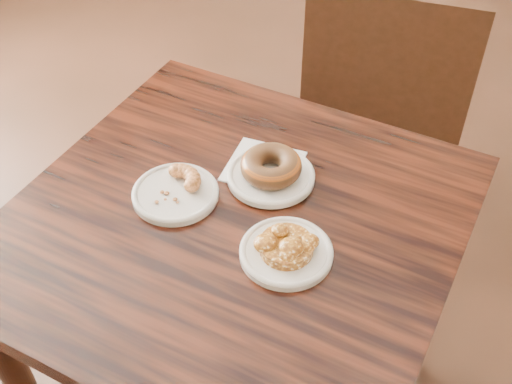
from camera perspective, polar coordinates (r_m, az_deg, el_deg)
The scene contains 10 objects.
floor at distance 1.94m, azimuth 2.65°, elevation -12.85°, with size 5.00×5.00×0.00m, color black.
cafe_table at distance 1.50m, azimuth -1.64°, elevation -12.31°, with size 0.81×0.81×0.75m, color black.
chair_far at distance 2.04m, azimuth 11.56°, elevation 7.85°, with size 0.49×0.49×0.90m, color black, non-canonical shape.
napkin at distance 1.31m, azimuth 0.67°, elevation 2.32°, with size 0.14×0.14×0.00m, color white.
plate_donut at distance 1.27m, azimuth 1.33°, elevation 1.42°, with size 0.17×0.17×0.01m, color white.
plate_cruller at distance 1.25m, azimuth -7.18°, elevation -0.16°, with size 0.17×0.17×0.01m, color silver.
plate_fritter at distance 1.14m, azimuth 2.70°, elevation -5.40°, with size 0.17×0.17×0.01m, color white.
glazed_donut at distance 1.25m, azimuth 1.35°, elevation 2.35°, with size 0.12×0.12×0.04m, color brown.
apple_fritter at distance 1.12m, azimuth 2.73°, elevation -4.68°, with size 0.13×0.13×0.03m, color #4B2208, non-canonical shape.
cruller_fragment at distance 1.24m, azimuth -7.26°, elevation 0.51°, with size 0.10×0.10×0.03m, color brown, non-canonical shape.
Camera 1 is at (0.48, -0.96, 1.62)m, focal length 45.00 mm.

